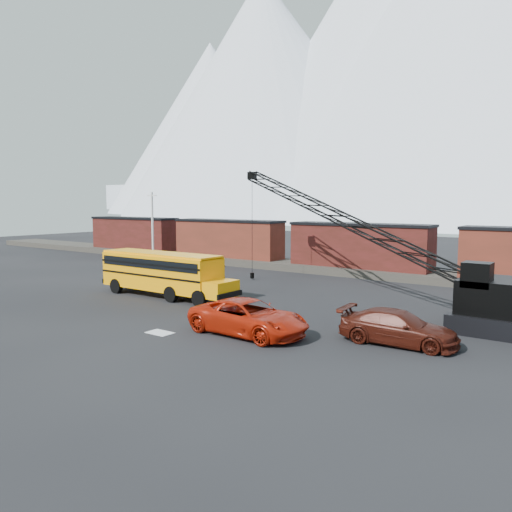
{
  "coord_description": "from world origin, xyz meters",
  "views": [
    {
      "loc": [
        19.58,
        -21.75,
        6.81
      ],
      "look_at": [
        -1.18,
        6.93,
        3.0
      ],
      "focal_mm": 35.0,
      "sensor_mm": 36.0,
      "label": 1
    }
  ],
  "objects_px": {
    "red_pickup": "(249,317)",
    "crawler_crane": "(341,218)",
    "maroon_suv": "(398,328)",
    "school_bus": "(164,272)"
  },
  "relations": [
    {
      "from": "maroon_suv",
      "to": "crawler_crane",
      "type": "xyz_separation_m",
      "value": [
        -7.48,
        8.84,
        4.88
      ]
    },
    {
      "from": "red_pickup",
      "to": "crawler_crane",
      "type": "height_order",
      "value": "crawler_crane"
    },
    {
      "from": "red_pickup",
      "to": "crawler_crane",
      "type": "bearing_deg",
      "value": 4.72
    },
    {
      "from": "maroon_suv",
      "to": "crawler_crane",
      "type": "relative_size",
      "value": 0.23
    },
    {
      "from": "school_bus",
      "to": "crawler_crane",
      "type": "height_order",
      "value": "crawler_crane"
    },
    {
      "from": "maroon_suv",
      "to": "red_pickup",
      "type": "bearing_deg",
      "value": 108.22
    },
    {
      "from": "school_bus",
      "to": "red_pickup",
      "type": "bearing_deg",
      "value": -23.06
    },
    {
      "from": "red_pickup",
      "to": "maroon_suv",
      "type": "height_order",
      "value": "red_pickup"
    },
    {
      "from": "school_bus",
      "to": "crawler_crane",
      "type": "xyz_separation_m",
      "value": [
        10.62,
        6.87,
        3.9
      ]
    },
    {
      "from": "school_bus",
      "to": "red_pickup",
      "type": "relative_size",
      "value": 1.79
    }
  ]
}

